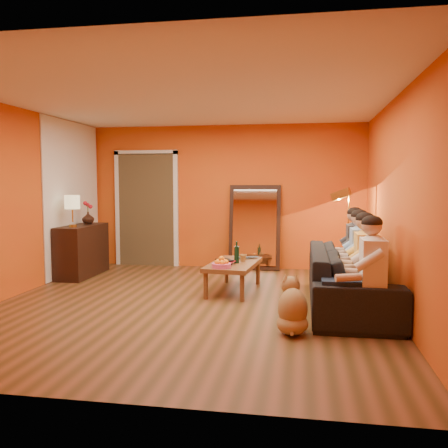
% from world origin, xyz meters
% --- Properties ---
extents(room_shell, '(5.00, 5.50, 2.60)m').
position_xyz_m(room_shell, '(0.00, 0.37, 1.30)').
color(room_shell, brown).
rests_on(room_shell, ground).
extents(white_accent, '(0.02, 1.90, 2.58)m').
position_xyz_m(white_accent, '(-2.48, 1.75, 1.30)').
color(white_accent, white).
rests_on(white_accent, wall_left).
extents(doorway_recess, '(1.06, 0.30, 2.10)m').
position_xyz_m(doorway_recess, '(-1.50, 2.83, 1.05)').
color(doorway_recess, '#3F2D19').
rests_on(doorway_recess, floor).
extents(door_jamb_left, '(0.08, 0.06, 2.20)m').
position_xyz_m(door_jamb_left, '(-2.07, 2.71, 1.05)').
color(door_jamb_left, white).
rests_on(door_jamb_left, wall_back).
extents(door_jamb_right, '(0.08, 0.06, 2.20)m').
position_xyz_m(door_jamb_right, '(-0.93, 2.71, 1.05)').
color(door_jamb_right, white).
rests_on(door_jamb_right, wall_back).
extents(door_header, '(1.22, 0.06, 0.08)m').
position_xyz_m(door_header, '(-1.50, 2.71, 2.12)').
color(door_header, white).
rests_on(door_header, wall_back).
extents(mirror_frame, '(0.92, 0.27, 1.51)m').
position_xyz_m(mirror_frame, '(0.55, 2.63, 0.76)').
color(mirror_frame, black).
rests_on(mirror_frame, floor).
extents(mirror_glass, '(0.78, 0.21, 1.35)m').
position_xyz_m(mirror_glass, '(0.55, 2.59, 0.76)').
color(mirror_glass, white).
rests_on(mirror_glass, mirror_frame).
extents(sideboard, '(0.44, 1.18, 0.85)m').
position_xyz_m(sideboard, '(-2.24, 1.55, 0.42)').
color(sideboard, black).
rests_on(sideboard, floor).
extents(table_lamp, '(0.24, 0.24, 0.51)m').
position_xyz_m(table_lamp, '(-2.24, 1.25, 1.10)').
color(table_lamp, beige).
rests_on(table_lamp, sideboard).
extents(sofa, '(2.49, 0.97, 0.73)m').
position_xyz_m(sofa, '(2.00, 0.24, 0.36)').
color(sofa, black).
rests_on(sofa, floor).
extents(coffee_table, '(0.73, 1.27, 0.42)m').
position_xyz_m(coffee_table, '(0.43, 0.83, 0.21)').
color(coffee_table, brown).
rests_on(coffee_table, floor).
extents(floor_lamp, '(0.35, 0.31, 1.44)m').
position_xyz_m(floor_lamp, '(2.10, 1.67, 0.72)').
color(floor_lamp, '#B58C35').
rests_on(floor_lamp, floor).
extents(dog, '(0.42, 0.56, 0.60)m').
position_xyz_m(dog, '(1.32, -0.94, 0.30)').
color(dog, '#9E7347').
rests_on(dog, floor).
extents(person_far_left, '(0.70, 0.44, 1.22)m').
position_xyz_m(person_far_left, '(2.13, -0.76, 0.61)').
color(person_far_left, silver).
rests_on(person_far_left, sofa).
extents(person_mid_left, '(0.70, 0.44, 1.22)m').
position_xyz_m(person_mid_left, '(2.13, -0.21, 0.61)').
color(person_mid_left, '#FFC454').
rests_on(person_mid_left, sofa).
extents(person_mid_right, '(0.70, 0.44, 1.22)m').
position_xyz_m(person_mid_right, '(2.13, 0.34, 0.61)').
color(person_mid_right, '#95BBE7').
rests_on(person_mid_right, sofa).
extents(person_far_right, '(0.70, 0.44, 1.22)m').
position_xyz_m(person_far_right, '(2.13, 0.89, 0.61)').
color(person_far_right, '#313035').
rests_on(person_far_right, sofa).
extents(fruit_bowl, '(0.26, 0.26, 0.16)m').
position_xyz_m(fruit_bowl, '(0.33, 0.38, 0.50)').
color(fruit_bowl, '#E85285').
rests_on(fruit_bowl, coffee_table).
extents(wine_bottle, '(0.07, 0.07, 0.31)m').
position_xyz_m(wine_bottle, '(0.48, 0.78, 0.58)').
color(wine_bottle, black).
rests_on(wine_bottle, coffee_table).
extents(tumbler, '(0.10, 0.10, 0.10)m').
position_xyz_m(tumbler, '(0.55, 0.95, 0.47)').
color(tumbler, '#B27F3F').
rests_on(tumbler, coffee_table).
extents(laptop, '(0.38, 0.33, 0.03)m').
position_xyz_m(laptop, '(0.61, 1.18, 0.43)').
color(laptop, black).
rests_on(laptop, coffee_table).
extents(book_lower, '(0.24, 0.28, 0.02)m').
position_xyz_m(book_lower, '(0.25, 0.63, 0.43)').
color(book_lower, black).
rests_on(book_lower, coffee_table).
extents(book_mid, '(0.24, 0.30, 0.02)m').
position_xyz_m(book_mid, '(0.26, 0.64, 0.45)').
color(book_mid, '#B61425').
rests_on(book_mid, book_lower).
extents(book_upper, '(0.29, 0.31, 0.02)m').
position_xyz_m(book_upper, '(0.25, 0.62, 0.47)').
color(book_upper, black).
rests_on(book_upper, book_mid).
extents(vase, '(0.20, 0.20, 0.21)m').
position_xyz_m(vase, '(-2.24, 1.80, 0.96)').
color(vase, black).
rests_on(vase, sideboard).
extents(flowers, '(0.17, 0.17, 0.39)m').
position_xyz_m(flowers, '(-2.24, 1.80, 1.17)').
color(flowers, '#B61425').
rests_on(flowers, vase).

